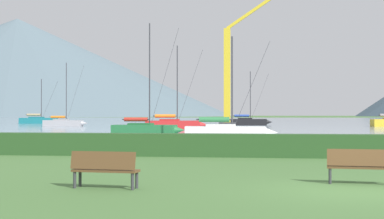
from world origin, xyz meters
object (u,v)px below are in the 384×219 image
at_px(sailboat_slip_4, 174,124).
at_px(sailboat_slip_8, 227,131).
at_px(sailboat_slip_6, 145,129).
at_px(sailboat_slip_10, 64,122).
at_px(park_bench_near_path, 361,164).
at_px(park_bench_under_tree, 105,168).
at_px(sailboat_slip_7, 39,120).
at_px(sailboat_slip_9, 248,121).
at_px(dock_crane, 229,83).

xyz_separation_m(sailboat_slip_4, sailboat_slip_8, (8.58, -26.21, -0.07)).
height_order(sailboat_slip_6, sailboat_slip_10, sailboat_slip_6).
relative_size(sailboat_slip_8, park_bench_near_path, 4.23).
xyz_separation_m(sailboat_slip_10, park_bench_under_tree, (26.92, -68.67, -0.03)).
bearing_deg(park_bench_near_path, sailboat_slip_8, 107.82).
height_order(sailboat_slip_7, park_bench_near_path, sailboat_slip_7).
bearing_deg(sailboat_slip_8, sailboat_slip_9, 85.77).
distance_m(sailboat_slip_10, park_bench_under_tree, 73.76).
bearing_deg(sailboat_slip_10, sailboat_slip_7, 118.60).
bearing_deg(sailboat_slip_4, sailboat_slip_9, 63.94).
bearing_deg(park_bench_near_path, park_bench_under_tree, -158.78).
bearing_deg(sailboat_slip_4, park_bench_under_tree, -91.35).
bearing_deg(sailboat_slip_4, sailboat_slip_6, -97.20).
bearing_deg(dock_crane, park_bench_under_tree, -88.85).
bearing_deg(sailboat_slip_10, dock_crane, -24.81).
xyz_separation_m(sailboat_slip_6, dock_crane, (5.88, 22.06, 5.16)).
relative_size(sailboat_slip_9, park_bench_under_tree, 5.10).
xyz_separation_m(sailboat_slip_9, sailboat_slip_10, (-27.05, -12.76, -0.05)).
xyz_separation_m(sailboat_slip_7, sailboat_slip_10, (12.97, -21.40, -0.09)).
xyz_separation_m(park_bench_near_path, park_bench_under_tree, (-6.57, -1.82, -0.00)).
height_order(park_bench_near_path, park_bench_under_tree, same).
distance_m(park_bench_under_tree, dock_crane, 58.41).
relative_size(sailboat_slip_4, sailboat_slip_9, 1.15).
xyz_separation_m(park_bench_near_path, dock_crane, (-7.74, 56.35, 5.18)).
bearing_deg(sailboat_slip_9, sailboat_slip_7, 162.94).
height_order(sailboat_slip_7, sailboat_slip_8, sailboat_slip_7).
bearing_deg(sailboat_slip_6, park_bench_under_tree, -75.69).
relative_size(sailboat_slip_8, dock_crane, 0.45).
distance_m(sailboat_slip_6, park_bench_under_tree, 36.79).
xyz_separation_m(sailboat_slip_4, sailboat_slip_10, (-19.14, 13.66, -0.08)).
height_order(sailboat_slip_8, park_bench_under_tree, sailboat_slip_8).
distance_m(sailboat_slip_8, sailboat_slip_9, 52.64).
height_order(sailboat_slip_8, dock_crane, dock_crane).
height_order(park_bench_near_path, dock_crane, dock_crane).
height_order(sailboat_slip_10, park_bench_near_path, sailboat_slip_10).
distance_m(sailboat_slip_6, sailboat_slip_7, 63.17).
xyz_separation_m(sailboat_slip_8, dock_crane, (-1.97, 29.37, 5.15)).
bearing_deg(sailboat_slip_7, park_bench_near_path, -63.24).
relative_size(sailboat_slip_4, sailboat_slip_7, 1.20).
height_order(sailboat_slip_9, park_bench_under_tree, sailboat_slip_9).
bearing_deg(sailboat_slip_4, dock_crane, 16.10).
height_order(sailboat_slip_8, park_bench_near_path, sailboat_slip_8).
height_order(sailboat_slip_9, park_bench_near_path, sailboat_slip_9).
bearing_deg(sailboat_slip_9, sailboat_slip_10, -159.62).
relative_size(sailboat_slip_7, sailboat_slip_10, 0.89).
distance_m(sailboat_slip_4, dock_crane, 8.91).
relative_size(sailboat_slip_6, sailboat_slip_8, 1.30).
relative_size(sailboat_slip_9, park_bench_near_path, 4.90).
bearing_deg(sailboat_slip_8, park_bench_under_tree, -96.56).
bearing_deg(sailboat_slip_6, dock_crane, 78.32).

